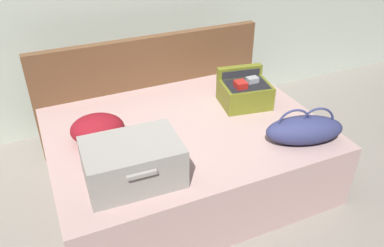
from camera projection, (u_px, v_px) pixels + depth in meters
The scene contains 7 objects.
ground_plane at pixel (207, 212), 2.94m from camera, with size 12.00×12.00×0.00m, color gray.
bed at pixel (186, 155), 3.11m from camera, with size 2.05×1.52×0.53m, color #BC9993.
headboard at pixel (152, 88), 3.61m from camera, with size 2.09×0.08×0.99m, color brown.
hard_case_large at pixel (133, 162), 2.39m from camera, with size 0.60×0.45×0.27m.
hard_case_medium at pixel (245, 92), 3.23m from camera, with size 0.44×0.40×0.28m.
duffel_bag at pixel (304, 130), 2.76m from camera, with size 0.61×0.39×0.28m.
pillow_near_headboard at pixel (97, 129), 2.77m from camera, with size 0.38×0.29×0.21m, color maroon.
Camera 1 is at (-0.98, -1.91, 2.13)m, focal length 36.42 mm.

